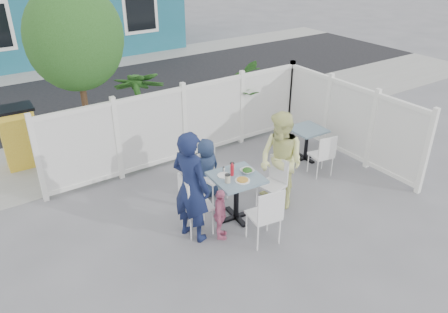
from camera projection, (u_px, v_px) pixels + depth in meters
ground at (250, 213)px, 7.53m from camera, size 80.00×80.00×0.00m
near_sidewalk at (153, 136)px, 10.32m from camera, size 24.00×2.60×0.01m
street at (99, 93)px, 13.04m from camera, size 24.00×5.00×0.01m
far_sidewalk at (68, 69)px, 15.32m from camera, size 24.00×1.60×0.01m
fence_back at (184, 125)px, 8.98m from camera, size 5.86×0.08×1.60m
fence_right at (348, 122)px, 9.10m from camera, size 0.08×3.66×1.60m
tree at (75, 38)px, 7.96m from camera, size 1.80×1.62×3.59m
utility_cabinet at (20, 138)px, 8.79m from camera, size 0.67×0.49×1.22m
potted_shrub_a at (143, 113)px, 9.13m from camera, size 1.34×1.34×1.88m
potted_shrub_b at (233, 100)px, 10.22m from camera, size 1.84×1.89×1.60m
main_table at (236, 186)px, 7.13m from camera, size 0.83×0.83×0.81m
spare_table at (307, 136)px, 9.08m from camera, size 0.68×0.68×0.70m
chair_left at (192, 201)px, 6.81m from camera, size 0.51×0.52×1.01m
chair_right at (274, 179)px, 7.53m from camera, size 0.46×0.47×0.90m
chair_back at (211, 172)px, 7.76m from camera, size 0.47×0.46×0.90m
chair_near at (267, 213)px, 6.55m from camera, size 0.51×0.49×0.99m
chair_spare at (324, 153)px, 8.45m from camera, size 0.46×0.45×0.87m
man at (191, 187)px, 6.58m from camera, size 0.63×0.77×1.82m
woman at (281, 161)px, 7.41m from camera, size 0.74×0.90×1.72m
boy at (206, 169)px, 7.78m from camera, size 0.59×0.42×1.13m
toddler at (220, 215)px, 6.76m from camera, size 0.47×0.53×0.87m
plate_main at (242, 181)px, 6.91m from camera, size 0.24×0.24×0.02m
plate_side at (224, 175)px, 7.05m from camera, size 0.21×0.21×0.01m
salad_bowl at (247, 171)px, 7.14m from camera, size 0.22×0.22×0.05m
coffee_cup_a at (228, 179)px, 6.84m from camera, size 0.09×0.09×0.13m
coffee_cup_b at (232, 167)px, 7.21m from camera, size 0.08×0.08×0.11m
ketchup_bottle at (232, 170)px, 7.03m from camera, size 0.06×0.06×0.19m
salt_shaker at (224, 170)px, 7.17m from camera, size 0.03×0.03×0.07m
pepper_shaker at (224, 169)px, 7.18m from camera, size 0.03×0.03×0.07m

